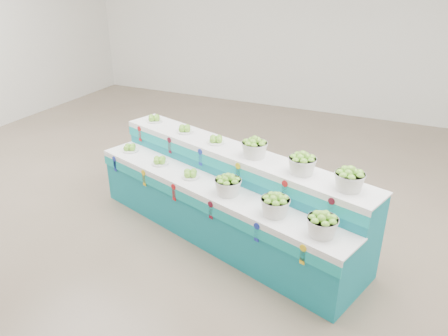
{
  "coord_description": "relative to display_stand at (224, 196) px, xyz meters",
  "views": [
    {
      "loc": [
        2.59,
        -4.33,
        3.0
      ],
      "look_at": [
        0.7,
        -0.23,
        0.87
      ],
      "focal_mm": 34.92,
      "sensor_mm": 36.0,
      "label": 1
    }
  ],
  "objects": [
    {
      "name": "ground",
      "position": [
        -0.7,
        0.23,
        -0.51
      ],
      "size": [
        10.0,
        10.0,
        0.0
      ],
      "primitive_type": "plane",
      "color": "#6E5F4B",
      "rests_on": "ground"
    },
    {
      "name": "back_wall",
      "position": [
        -0.7,
        5.23,
        1.49
      ],
      "size": [
        10.0,
        0.0,
        10.0
      ],
      "primitive_type": "plane",
      "rotation": [
        1.57,
        0.0,
        0.0
      ],
      "color": "silver",
      "rests_on": "ground"
    },
    {
      "name": "display_stand",
      "position": [
        0.0,
        0.0,
        0.0
      ],
      "size": [
        3.68,
        1.96,
        1.02
      ],
      "primitive_type": null,
      "rotation": [
        0.0,
        0.0,
        -0.31
      ],
      "color": "teal",
      "rests_on": "ground"
    },
    {
      "name": "plate_lower_left",
      "position": [
        -1.5,
        0.24,
        0.26
      ],
      "size": [
        0.27,
        0.27,
        0.1
      ],
      "primitive_type": "cylinder",
      "rotation": [
        0.0,
        0.0,
        -0.31
      ],
      "color": "white",
      "rests_on": "display_stand"
    },
    {
      "name": "plate_lower_mid",
      "position": [
        -0.91,
        0.06,
        0.26
      ],
      "size": [
        0.27,
        0.27,
        0.1
      ],
      "primitive_type": "cylinder",
      "rotation": [
        0.0,
        0.0,
        -0.31
      ],
      "color": "white",
      "rests_on": "display_stand"
    },
    {
      "name": "plate_lower_right",
      "position": [
        -0.38,
        -0.11,
        0.26
      ],
      "size": [
        0.27,
        0.27,
        0.1
      ],
      "primitive_type": "cylinder",
      "rotation": [
        0.0,
        0.0,
        -0.31
      ],
      "color": "white",
      "rests_on": "display_stand"
    },
    {
      "name": "basket_lower_left",
      "position": [
        0.18,
        -0.29,
        0.32
      ],
      "size": [
        0.37,
        0.37,
        0.22
      ],
      "primitive_type": null,
      "rotation": [
        0.0,
        0.0,
        -0.31
      ],
      "color": "silver",
      "rests_on": "display_stand"
    },
    {
      "name": "basket_lower_mid",
      "position": [
        0.78,
        -0.48,
        0.32
      ],
      "size": [
        0.37,
        0.37,
        0.22
      ],
      "primitive_type": null,
      "rotation": [
        0.0,
        0.0,
        -0.31
      ],
      "color": "silver",
      "rests_on": "display_stand"
    },
    {
      "name": "basket_lower_right",
      "position": [
        1.29,
        -0.64,
        0.32
      ],
      "size": [
        0.37,
        0.37,
        0.22
      ],
      "primitive_type": null,
      "rotation": [
        0.0,
        0.0,
        -0.31
      ],
      "color": "silver",
      "rests_on": "display_stand"
    },
    {
      "name": "plate_upper_left",
      "position": [
        -1.36,
        0.66,
        0.56
      ],
      "size": [
        0.27,
        0.27,
        0.1
      ],
      "primitive_type": "cylinder",
      "rotation": [
        0.0,
        0.0,
        -0.31
      ],
      "color": "white",
      "rests_on": "display_stand"
    },
    {
      "name": "plate_upper_mid",
      "position": [
        -0.78,
        0.48,
        0.56
      ],
      "size": [
        0.27,
        0.27,
        0.1
      ],
      "primitive_type": "cylinder",
      "rotation": [
        0.0,
        0.0,
        -0.31
      ],
      "color": "white",
      "rests_on": "display_stand"
    },
    {
      "name": "plate_upper_right",
      "position": [
        -0.25,
        0.31,
        0.56
      ],
      "size": [
        0.27,
        0.27,
        0.1
      ],
      "primitive_type": "cylinder",
      "rotation": [
        0.0,
        0.0,
        -0.31
      ],
      "color": "white",
      "rests_on": "display_stand"
    },
    {
      "name": "basket_upper_left",
      "position": [
        0.31,
        0.13,
        0.62
      ],
      "size": [
        0.37,
        0.37,
        0.22
      ],
      "primitive_type": null,
      "rotation": [
        0.0,
        0.0,
        -0.31
      ],
      "color": "silver",
      "rests_on": "display_stand"
    },
    {
      "name": "basket_upper_mid",
      "position": [
        0.91,
        -0.06,
        0.62
      ],
      "size": [
        0.37,
        0.37,
        0.22
      ],
      "primitive_type": null,
      "rotation": [
        0.0,
        0.0,
        -0.31
      ],
      "color": "silver",
      "rests_on": "display_stand"
    },
    {
      "name": "basket_upper_right",
      "position": [
        1.42,
        -0.22,
        0.62
      ],
      "size": [
        0.37,
        0.37,
        0.22
      ],
      "primitive_type": null,
      "rotation": [
        0.0,
        0.0,
        -0.31
      ],
      "color": "silver",
      "rests_on": "display_stand"
    }
  ]
}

